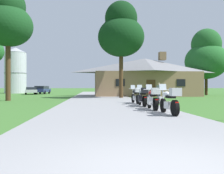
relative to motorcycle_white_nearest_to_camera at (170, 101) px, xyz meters
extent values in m
plane|color=#386628|center=(-2.25, 13.19, -0.62)|extent=(500.00, 500.00, 0.00)
cube|color=gray|center=(-2.25, 11.19, -0.59)|extent=(6.40, 80.00, 0.06)
cylinder|color=black|center=(-0.03, 0.87, -0.24)|extent=(0.13, 0.64, 0.64)
cylinder|color=black|center=(0.02, -0.57, -0.24)|extent=(0.18, 0.65, 0.64)
cube|color=silver|center=(-0.01, 0.13, -0.18)|extent=(0.28, 0.57, 0.30)
ellipsoid|color=silver|center=(-0.02, 0.39, 0.27)|extent=(0.32, 0.53, 0.26)
cube|color=black|center=(0.00, -0.07, 0.18)|extent=(0.30, 0.53, 0.10)
cylinder|color=silver|center=(-0.03, 0.83, 0.46)|extent=(0.66, 0.06, 0.03)
cylinder|color=silver|center=(-0.03, 0.87, 0.12)|extent=(0.07, 0.24, 0.73)
cube|color=#B2BCC6|center=(-0.03, 0.93, 0.60)|extent=(0.32, 0.12, 0.27)
sphere|color=silver|center=(-0.03, 0.83, 0.32)|extent=(0.11, 0.11, 0.11)
cube|color=#B7B7BC|center=(0.02, -0.62, 0.40)|extent=(0.41, 0.37, 0.32)
cube|color=red|center=(0.03, -0.79, -0.01)|extent=(0.14, 0.03, 0.06)
cylinder|color=silver|center=(0.15, -0.25, -0.34)|extent=(0.09, 0.55, 0.07)
cylinder|color=black|center=(-0.15, 3.10, -0.24)|extent=(0.12, 0.64, 0.64)
cylinder|color=black|center=(-0.18, 1.66, -0.24)|extent=(0.17, 0.64, 0.64)
cube|color=silver|center=(-0.17, 2.36, -0.18)|extent=(0.27, 0.57, 0.30)
ellipsoid|color=maroon|center=(-0.16, 2.62, 0.27)|extent=(0.31, 0.53, 0.26)
cube|color=black|center=(-0.17, 2.16, 0.18)|extent=(0.29, 0.53, 0.10)
cylinder|color=silver|center=(-0.15, 3.06, 0.46)|extent=(0.66, 0.05, 0.03)
cylinder|color=silver|center=(-0.15, 3.10, 0.12)|extent=(0.07, 0.24, 0.73)
cube|color=#B2BCC6|center=(-0.15, 3.16, 0.60)|extent=(0.32, 0.12, 0.27)
sphere|color=silver|center=(-0.15, 3.06, 0.32)|extent=(0.11, 0.11, 0.11)
cube|color=silver|center=(-0.18, 1.61, 0.40)|extent=(0.41, 0.37, 0.32)
cube|color=red|center=(-0.19, 1.44, -0.01)|extent=(0.14, 0.03, 0.06)
cylinder|color=silver|center=(-0.03, 1.97, -0.34)|extent=(0.08, 0.55, 0.07)
cube|color=silver|center=(-0.44, 1.71, -0.06)|extent=(0.21, 0.40, 0.36)
cube|color=silver|center=(0.08, 1.70, -0.06)|extent=(0.21, 0.40, 0.36)
cylinder|color=black|center=(-0.20, 5.52, -0.24)|extent=(0.11, 0.64, 0.64)
cylinder|color=black|center=(-0.20, 4.08, -0.24)|extent=(0.15, 0.64, 0.64)
cube|color=silver|center=(-0.20, 4.78, -0.18)|extent=(0.26, 0.56, 0.30)
ellipsoid|color=#B2B5BC|center=(-0.20, 5.04, 0.27)|extent=(0.30, 0.52, 0.26)
cube|color=black|center=(-0.20, 4.58, 0.18)|extent=(0.28, 0.52, 0.10)
cylinder|color=silver|center=(-0.20, 5.48, 0.46)|extent=(0.66, 0.03, 0.03)
cylinder|color=silver|center=(-0.20, 5.52, 0.12)|extent=(0.06, 0.24, 0.73)
cube|color=#B2BCC6|center=(-0.20, 5.58, 0.60)|extent=(0.32, 0.11, 0.27)
sphere|color=silver|center=(-0.20, 5.48, 0.32)|extent=(0.11, 0.11, 0.11)
cube|color=black|center=(-0.20, 4.03, 0.40)|extent=(0.40, 0.36, 0.32)
cube|color=red|center=(-0.20, 3.86, -0.01)|extent=(0.14, 0.03, 0.06)
cylinder|color=silver|center=(-0.06, 4.40, -0.34)|extent=(0.07, 0.55, 0.07)
cube|color=black|center=(-0.46, 4.13, -0.06)|extent=(0.20, 0.40, 0.36)
cube|color=black|center=(0.06, 4.13, -0.06)|extent=(0.20, 0.40, 0.36)
cylinder|color=black|center=(-0.23, 7.87, -0.24)|extent=(0.15, 0.65, 0.64)
cylinder|color=black|center=(-0.14, 6.44, -0.24)|extent=(0.20, 0.65, 0.64)
cube|color=silver|center=(-0.18, 7.13, -0.18)|extent=(0.30, 0.58, 0.30)
ellipsoid|color=black|center=(-0.20, 7.39, 0.27)|extent=(0.33, 0.54, 0.26)
cube|color=black|center=(-0.17, 6.93, 0.18)|extent=(0.31, 0.54, 0.10)
cylinder|color=silver|center=(-0.23, 7.83, 0.46)|extent=(0.66, 0.08, 0.03)
cylinder|color=silver|center=(-0.23, 7.87, 0.12)|extent=(0.08, 0.24, 0.73)
cube|color=#B2BCC6|center=(-0.24, 7.93, 0.60)|extent=(0.33, 0.13, 0.27)
sphere|color=silver|center=(-0.23, 7.83, 0.32)|extent=(0.11, 0.11, 0.11)
cube|color=silver|center=(-0.13, 6.39, 0.40)|extent=(0.42, 0.39, 0.32)
cube|color=red|center=(-0.12, 6.22, -0.01)|extent=(0.14, 0.04, 0.06)
cylinder|color=silver|center=(-0.02, 6.76, -0.34)|extent=(0.11, 0.55, 0.07)
cube|color=#896B4C|center=(3.95, 23.05, 0.97)|extent=(13.50, 6.94, 3.18)
pyramid|color=slate|center=(3.95, 23.05, 3.53)|extent=(14.31, 7.35, 1.94)
cube|color=brown|center=(6.38, 23.05, 4.84)|extent=(0.90, 0.90, 1.10)
cube|color=#472D19|center=(3.95, 19.55, 0.43)|extent=(1.10, 0.08, 2.10)
cube|color=black|center=(0.17, 19.55, 1.13)|extent=(1.10, 0.06, 0.90)
cube|color=black|center=(7.73, 19.55, 1.13)|extent=(1.10, 0.06, 0.90)
cylinder|color=navy|center=(4.34, 17.09, -0.19)|extent=(0.14, 0.14, 0.86)
cylinder|color=navy|center=(4.18, 17.16, -0.19)|extent=(0.14, 0.14, 0.86)
cube|color=gray|center=(4.26, 17.12, 0.52)|extent=(0.42, 0.35, 0.56)
cylinder|color=gray|center=(4.47, 17.03, 0.50)|extent=(0.09, 0.09, 0.58)
cylinder|color=gray|center=(4.05, 17.21, 0.50)|extent=(0.09, 0.09, 0.58)
sphere|color=tan|center=(4.26, 17.12, 0.94)|extent=(0.21, 0.21, 0.21)
cylinder|color=#B2AD99|center=(4.26, 17.12, 1.04)|extent=(0.22, 0.22, 0.05)
cylinder|color=#422D19|center=(-0.10, 16.43, 2.01)|extent=(0.44, 0.44, 5.25)
ellipsoid|color=#0F3314|center=(-0.10, 16.43, 6.01)|extent=(5.02, 5.02, 4.27)
ellipsoid|color=black|center=(-0.10, 16.43, 8.02)|extent=(3.51, 3.51, 3.76)
cylinder|color=#422D19|center=(14.02, 25.93, 1.08)|extent=(0.44, 0.44, 3.39)
ellipsoid|color=#1E5623|center=(14.02, 25.93, 4.51)|extent=(6.34, 6.34, 5.39)
ellipsoid|color=#1B4E20|center=(14.02, 25.93, 7.05)|extent=(4.44, 4.44, 4.75)
cylinder|color=#422D19|center=(-10.65, 12.37, 2.11)|extent=(0.44, 0.44, 5.45)
ellipsoid|color=#143D19|center=(-10.65, 12.37, 6.02)|extent=(4.30, 4.30, 3.66)
ellipsoid|color=#123716|center=(-10.65, 12.37, 7.74)|extent=(3.01, 3.01, 3.23)
cylinder|color=#B2B7BC|center=(-18.12, 39.39, 3.33)|extent=(4.09, 4.09, 7.90)
cone|color=#999EA3|center=(-18.12, 39.39, 7.80)|extent=(4.18, 4.18, 1.02)
cylinder|color=gray|center=(-18.12, 39.39, 3.33)|extent=(4.22, 4.22, 0.15)
cube|color=navy|center=(-12.02, 34.47, 0.00)|extent=(2.32, 4.77, 0.60)
cube|color=black|center=(-12.04, 34.27, 0.54)|extent=(1.95, 3.37, 0.48)
cylinder|color=black|center=(-12.71, 35.98, -0.30)|extent=(0.29, 0.66, 0.64)
cylinder|color=black|center=(-11.03, 35.80, -0.30)|extent=(0.29, 0.66, 0.64)
cylinder|color=black|center=(-13.02, 33.15, -0.30)|extent=(0.29, 0.66, 0.64)
cylinder|color=black|center=(-11.33, 32.97, -0.30)|extent=(0.29, 0.66, 0.64)
cube|color=#ADAFB7|center=(-13.27, 31.71, -0.07)|extent=(2.76, 4.51, 0.46)
cube|color=black|center=(-13.29, 31.81, 0.37)|extent=(2.01, 2.21, 0.42)
cylinder|color=black|center=(-14.39, 32.79, -0.30)|extent=(0.36, 0.67, 0.64)
cylinder|color=black|center=(-12.74, 33.18, -0.30)|extent=(0.36, 0.67, 0.64)
cylinder|color=black|center=(-13.79, 30.25, -0.30)|extent=(0.36, 0.67, 0.64)
cylinder|color=black|center=(-12.14, 30.64, -0.30)|extent=(0.36, 0.67, 0.64)
camera|label=1|loc=(-3.28, -10.12, 0.59)|focal=39.60mm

